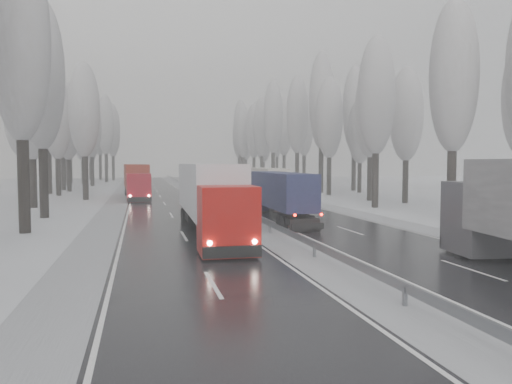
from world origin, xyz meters
name	(u,v)px	position (x,y,z in m)	size (l,w,h in m)	color
ground	(350,277)	(0.00, 0.00, 0.00)	(260.00, 260.00, 0.00)	silver
carriageway_right	(275,207)	(5.25, 30.00, 0.01)	(7.50, 200.00, 0.03)	black
carriageway_left	(168,209)	(-5.25, 30.00, 0.01)	(7.50, 200.00, 0.03)	black
median_slush	(223,208)	(0.00, 30.00, 0.02)	(3.00, 200.00, 0.04)	#A6AAAE
shoulder_right	(322,205)	(10.20, 30.00, 0.02)	(2.40, 200.00, 0.04)	#A6AAAE
shoulder_left	(113,210)	(-10.20, 30.00, 0.02)	(2.40, 200.00, 0.04)	#A6AAAE
median_guardrail	(223,202)	(0.00, 29.99, 0.60)	(0.12, 200.00, 0.76)	slate
tree_16	(454,77)	(15.04, 15.67, 10.67)	(3.60, 3.60, 16.53)	black
tree_18	(376,96)	(14.51, 27.03, 10.70)	(3.60, 3.60, 16.58)	black
tree_19	(406,115)	(20.02, 31.03, 9.42)	(3.60, 3.60, 14.57)	black
tree_20	(371,112)	(17.90, 35.17, 10.14)	(3.60, 3.60, 15.71)	black
tree_21	(373,100)	(20.12, 39.17, 12.00)	(3.60, 3.60, 18.62)	black
tree_22	(329,118)	(17.02, 45.60, 10.24)	(3.60, 3.60, 15.86)	black
tree_23	(360,132)	(23.31, 49.60, 8.77)	(3.60, 3.60, 13.55)	black
tree_24	(321,101)	(17.90, 51.02, 13.19)	(3.60, 3.60, 20.49)	black
tree_25	(354,110)	(24.81, 55.02, 12.52)	(3.60, 3.60, 19.44)	black
tree_26	(297,115)	(17.56, 61.27, 12.10)	(3.60, 3.60, 18.78)	black
tree_27	(329,123)	(24.72, 65.27, 11.36)	(3.60, 3.60, 17.62)	black
tree_28	(273,118)	(16.34, 71.95, 12.64)	(3.60, 3.60, 19.62)	black
tree_29	(304,125)	(23.71, 75.95, 11.67)	(3.60, 3.60, 18.11)	black
tree_30	(262,127)	(16.56, 81.70, 11.52)	(3.60, 3.60, 17.86)	black
tree_31	(284,127)	(22.48, 85.70, 11.97)	(3.60, 3.60, 18.58)	black
tree_32	(254,131)	(16.63, 89.21, 11.18)	(3.60, 3.60, 17.33)	black
tree_33	(263,141)	(19.77, 93.21, 9.26)	(3.60, 3.60, 14.33)	black
tree_34	(243,132)	(15.73, 96.32, 11.37)	(3.60, 3.60, 17.63)	black
tree_35	(277,132)	(24.94, 100.32, 11.77)	(3.60, 3.60, 18.25)	black
tree_36	(240,128)	(17.04, 106.16, 13.02)	(3.60, 3.60, 20.23)	black
tree_37	(264,139)	(24.02, 110.16, 10.56)	(3.60, 3.60, 16.37)	black
tree_38	(239,136)	(18.73, 116.73, 11.59)	(3.60, 3.60, 17.97)	black
tree_39	(246,141)	(21.55, 120.73, 10.45)	(3.60, 3.60, 16.19)	black
tree_56	(20,41)	(-14.71, 15.70, 11.68)	(3.60, 3.60, 18.12)	black
tree_58	(41,76)	(-15.13, 24.57, 11.10)	(3.60, 3.60, 17.21)	black
tree_60	(32,108)	(-17.75, 34.20, 9.59)	(3.60, 3.60, 14.84)	black
tree_62	(84,111)	(-13.94, 43.73, 10.36)	(3.60, 3.60, 16.04)	black
tree_63	(18,108)	(-21.85, 47.73, 10.89)	(3.60, 3.60, 16.88)	black
tree_64	(57,120)	(-18.26, 52.71, 9.96)	(3.60, 3.60, 15.42)	black
tree_65	(47,103)	(-20.05, 56.71, 12.55)	(3.60, 3.60, 19.48)	black
tree_66	(68,126)	(-18.16, 62.35, 9.84)	(3.60, 3.60, 15.23)	black
tree_67	(62,120)	(-19.54, 66.35, 11.03)	(3.60, 3.60, 17.09)	black
tree_68	(84,124)	(-16.58, 69.11, 10.75)	(3.60, 3.60, 16.65)	black
tree_69	(56,115)	(-21.42, 73.11, 12.46)	(3.60, 3.60, 19.35)	black
tree_70	(91,126)	(-16.33, 79.19, 11.03)	(3.60, 3.60, 17.09)	black
tree_71	(67,119)	(-21.09, 83.19, 12.63)	(3.60, 3.60, 19.61)	black
tree_72	(82,136)	(-18.93, 88.54, 9.76)	(3.60, 3.60, 15.11)	black
tree_73	(70,130)	(-21.82, 92.54, 11.11)	(3.60, 3.60, 17.22)	black
tree_74	(106,125)	(-15.07, 99.33, 12.67)	(3.60, 3.60, 19.68)	black
tree_75	(65,129)	(-24.20, 103.33, 11.99)	(3.60, 3.60, 18.60)	black
tree_76	(113,131)	(-14.05, 108.72, 11.95)	(3.60, 3.60, 18.55)	black
tree_77	(90,143)	(-19.66, 112.72, 9.26)	(3.60, 3.60, 14.32)	black
tree_78	(100,130)	(-17.56, 115.31, 12.59)	(3.60, 3.60, 19.55)	black
tree_79	(90,137)	(-20.33, 119.31, 11.01)	(3.60, 3.60, 17.07)	black
truck_blue_box	(276,192)	(2.30, 18.89, 2.12)	(2.45, 14.19, 3.63)	#201F4D
truck_cream_box	(263,181)	(6.05, 38.46, 2.18)	(2.33, 14.58, 3.73)	#A29F8F
box_truck_distant	(210,178)	(5.04, 75.98, 1.49)	(3.13, 8.01, 2.92)	silver
truck_red_white	(210,194)	(-3.72, 11.86, 2.49)	(2.88, 16.72, 4.27)	#A20C09
truck_red_red	(136,179)	(-8.20, 44.61, 2.42)	(3.31, 16.25, 4.14)	#A10915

